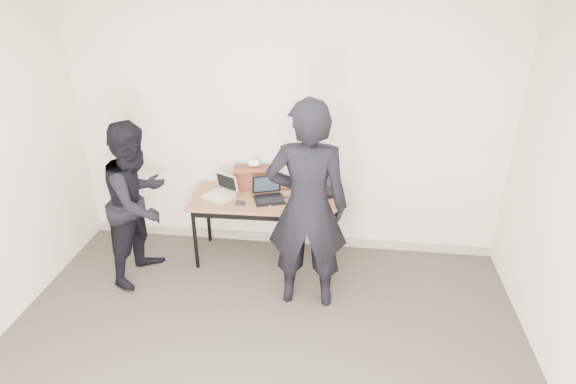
% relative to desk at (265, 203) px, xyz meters
% --- Properties ---
extents(room, '(4.60, 4.60, 2.80)m').
position_rel_desk_xyz_m(room, '(0.18, -1.90, 0.69)').
color(room, '#453C34').
rests_on(room, ground).
extents(desk, '(1.52, 0.69, 0.72)m').
position_rel_desk_xyz_m(desk, '(0.00, 0.00, 0.00)').
color(desk, brown).
rests_on(desk, ground).
extents(laptop_beige, '(0.37, 0.37, 0.22)m').
position_rel_desk_xyz_m(laptop_beige, '(-0.45, -0.02, 0.10)').
color(laptop_beige, '#BBAD95').
rests_on(laptop_beige, desk).
extents(laptop_center, '(0.37, 0.37, 0.23)m').
position_rel_desk_xyz_m(laptop_center, '(0.04, -0.01, 0.11)').
color(laptop_center, black).
rests_on(laptop_center, desk).
extents(laptop_right, '(0.51, 0.51, 0.27)m').
position_rel_desk_xyz_m(laptop_right, '(0.49, 0.18, 0.12)').
color(laptop_right, black).
rests_on(laptop_right, desk).
extents(leather_satchel, '(0.38, 0.24, 0.25)m').
position_rel_desk_xyz_m(leather_satchel, '(-0.18, 0.23, 0.19)').
color(leather_satchel, '#5E2C19').
rests_on(leather_satchel, desk).
extents(tissue, '(0.13, 0.10, 0.08)m').
position_rel_desk_xyz_m(tissue, '(-0.15, 0.23, 0.34)').
color(tissue, white).
rests_on(tissue, leather_satchel).
extents(equipment_box, '(0.26, 0.23, 0.14)m').
position_rel_desk_xyz_m(equipment_box, '(0.63, 0.19, 0.13)').
color(equipment_box, black).
rests_on(equipment_box, desk).
extents(power_brick, '(0.09, 0.06, 0.03)m').
position_rel_desk_xyz_m(power_brick, '(-0.22, -0.17, 0.07)').
color(power_brick, black).
rests_on(power_brick, desk).
extents(cables, '(0.70, 0.43, 0.01)m').
position_rel_desk_xyz_m(cables, '(0.26, 0.03, 0.06)').
color(cables, silver).
rests_on(cables, desk).
extents(person_typist, '(0.73, 0.49, 1.96)m').
position_rel_desk_xyz_m(person_typist, '(0.49, -0.64, 0.32)').
color(person_typist, black).
rests_on(person_typist, ground).
extents(person_observer, '(0.77, 0.90, 1.62)m').
position_rel_desk_xyz_m(person_observer, '(-1.16, -0.41, 0.15)').
color(person_observer, black).
rests_on(person_observer, ground).
extents(baseboard, '(4.50, 0.03, 0.10)m').
position_rel_desk_xyz_m(baseboard, '(0.18, 0.34, -0.61)').
color(baseboard, '#A09585').
rests_on(baseboard, ground).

